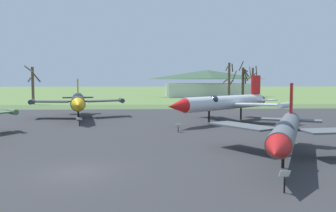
{
  "coord_description": "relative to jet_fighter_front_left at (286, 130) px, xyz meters",
  "views": [
    {
      "loc": [
        4.08,
        -18.76,
        5.12
      ],
      "look_at": [
        5.83,
        14.14,
        2.69
      ],
      "focal_mm": 36.24,
      "sensor_mm": 36.0,
      "label": 1
    }
  ],
  "objects": [
    {
      "name": "ground_plane",
      "position": [
        -12.77,
        -2.29,
        -1.99
      ],
      "size": [
        600.0,
        600.0,
        0.0
      ],
      "primitive_type": "plane",
      "color": "#607F42"
    },
    {
      "name": "asphalt_apron",
      "position": [
        -12.77,
        13.5,
        -1.97
      ],
      "size": [
        86.74,
        52.63,
        0.05
      ],
      "primitive_type": "cube",
      "color": "#333335",
      "rests_on": "ground"
    },
    {
      "name": "grass_verge_strip",
      "position": [
        -12.77,
        45.82,
        -1.96
      ],
      "size": [
        146.74,
        12.0,
        0.06
      ],
      "primitive_type": "cube",
      "color": "#4F673A",
      "rests_on": "ground"
    },
    {
      "name": "jet_fighter_front_left",
      "position": [
        0.0,
        0.0,
        0.0
      ],
      "size": [
        10.61,
        13.79,
        4.97
      ],
      "color": "#565B60",
      "rests_on": "ground"
    },
    {
      "name": "info_placard_front_left",
      "position": [
        -2.63,
        -6.34,
        -1.3
      ],
      "size": [
        0.48,
        0.29,
        1.13
      ],
      "color": "black",
      "rests_on": "ground"
    },
    {
      "name": "jet_fighter_rear_center",
      "position": [
        0.46,
        20.13,
        0.51
      ],
      "size": [
        15.59,
        14.81,
        5.9
      ],
      "color": "silver",
      "rests_on": "ground"
    },
    {
      "name": "info_placard_rear_center",
      "position": [
        -5.91,
        12.24,
        -1.41
      ],
      "size": [
        0.59,
        0.29,
        0.89
      ],
      "color": "black",
      "rests_on": "ground"
    },
    {
      "name": "jet_fighter_rear_left",
      "position": [
        -18.43,
        25.24,
        0.52
      ],
      "size": [
        13.09,
        17.49,
        5.47
      ],
      "color": "#33383D",
      "rests_on": "ground"
    },
    {
      "name": "info_placard_rear_left",
      "position": [
        -16.64,
        17.2,
        -1.32
      ],
      "size": [
        0.67,
        0.38,
        1.02
      ],
      "color": "black",
      "rests_on": "ground"
    },
    {
      "name": "bare_tree_left_of_center",
      "position": [
        -34.43,
        54.94,
        2.57
      ],
      "size": [
        3.23,
        2.48,
        8.52
      ],
      "color": "brown",
      "rests_on": "ground"
    },
    {
      "name": "bare_tree_center",
      "position": [
        8.13,
        50.19,
        2.87
      ],
      "size": [
        2.68,
        2.49,
        9.0
      ],
      "color": "brown",
      "rests_on": "ground"
    },
    {
      "name": "bare_tree_right_of_center",
      "position": [
        12.16,
        53.88,
        2.72
      ],
      "size": [
        2.27,
        2.3,
        9.61
      ],
      "color": "#42382D",
      "rests_on": "ground"
    },
    {
      "name": "bare_tree_far_right",
      "position": [
        13.29,
        50.66,
        2.51
      ],
      "size": [
        2.59,
        2.61,
        8.37
      ],
      "color": "brown",
      "rests_on": "ground"
    },
    {
      "name": "visitor_building",
      "position": [
        9.92,
        88.34,
        2.32
      ],
      "size": [
        27.83,
        14.05,
        8.69
      ],
      "color": "beige",
      "rests_on": "ground"
    }
  ]
}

